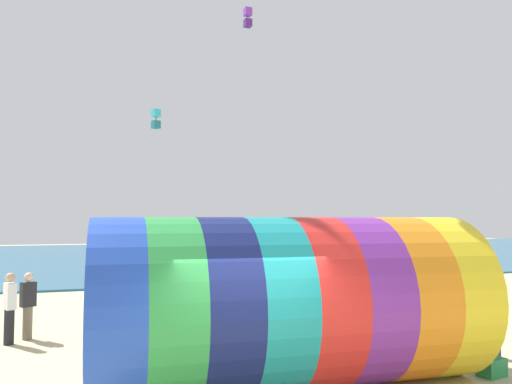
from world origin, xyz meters
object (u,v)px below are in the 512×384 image
object	(u,v)px
giant_inflatable_tube	(290,301)
cooler_box	(492,367)
kite_cyan_box	(156,119)
kite_handler	(494,321)
bystander_far_left	(10,307)
bystander_mid_beach	(28,305)
kite_purple_box	(248,18)

from	to	relation	value
giant_inflatable_tube	cooler_box	bearing A→B (deg)	-9.10
kite_cyan_box	kite_handler	bearing A→B (deg)	-57.32
giant_inflatable_tube	kite_cyan_box	bearing A→B (deg)	97.52
giant_inflatable_tube	bystander_far_left	bearing A→B (deg)	137.41
giant_inflatable_tube	cooler_box	distance (m)	4.32
kite_handler	bystander_mid_beach	xyz separation A→B (m)	(-10.18, 5.16, 0.05)
kite_cyan_box	bystander_mid_beach	size ratio (longest dim) A/B	0.46
giant_inflatable_tube	cooler_box	xyz separation A→B (m)	(4.03, -0.65, -1.39)
giant_inflatable_tube	bystander_mid_beach	bearing A→B (deg)	133.07
kite_handler	cooler_box	bearing A→B (deg)	-136.06
kite_handler	kite_purple_box	distance (m)	20.09
kite_handler	kite_cyan_box	bearing A→B (deg)	122.68
cooler_box	kite_handler	bearing A→B (deg)	43.94
kite_handler	kite_cyan_box	distance (m)	13.36
kite_purple_box	cooler_box	size ratio (longest dim) A/B	2.07
bystander_far_left	bystander_mid_beach	bearing A→B (deg)	49.78
kite_cyan_box	bystander_far_left	distance (m)	9.02
giant_inflatable_tube	cooler_box	size ratio (longest dim) A/B	13.97
giant_inflatable_tube	kite_cyan_box	xyz separation A→B (m)	(-1.36, 10.33, 5.37)
kite_purple_box	bystander_mid_beach	size ratio (longest dim) A/B	0.62
bystander_mid_beach	cooler_box	xyz separation A→B (m)	(9.17, -6.14, -0.70)
giant_inflatable_tube	cooler_box	world-z (taller)	giant_inflatable_tube
bystander_mid_beach	kite_purple_box	bearing A→B (deg)	48.47
giant_inflatable_tube	bystander_far_left	xyz separation A→B (m)	(-5.50, 5.06, -0.66)
kite_purple_box	kite_cyan_box	xyz separation A→B (m)	(-5.30, -5.39, -6.75)
giant_inflatable_tube	kite_handler	bearing A→B (deg)	3.79
kite_purple_box	bystander_far_left	bearing A→B (deg)	-131.48
kite_handler	cooler_box	world-z (taller)	kite_handler
kite_cyan_box	bystander_far_left	bearing A→B (deg)	-128.10
bystander_mid_beach	kite_cyan_box	bearing A→B (deg)	52.09
kite_handler	kite_purple_box	bearing A→B (deg)	94.16
bystander_mid_beach	bystander_far_left	distance (m)	0.57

